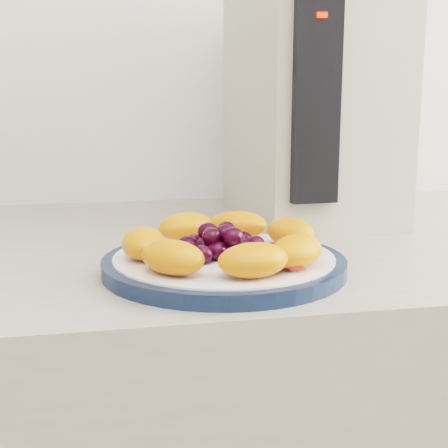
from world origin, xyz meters
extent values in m
cylinder|color=#12213D|center=(0.07, 1.04, 0.91)|extent=(0.25, 0.25, 0.01)
cylinder|color=white|center=(0.07, 1.04, 0.91)|extent=(0.23, 0.23, 0.02)
cube|color=#B5AD9C|center=(0.25, 1.30, 1.07)|extent=(0.20, 0.28, 0.34)
cube|color=black|center=(0.20, 1.16, 1.07)|extent=(0.06, 0.02, 0.25)
cube|color=#FF0C05|center=(0.20, 1.15, 1.17)|extent=(0.01, 0.01, 0.01)
ellipsoid|color=orange|center=(0.14, 1.07, 0.93)|extent=(0.06, 0.08, 0.03)
ellipsoid|color=orange|center=(0.10, 1.12, 0.93)|extent=(0.08, 0.07, 0.03)
ellipsoid|color=orange|center=(0.04, 1.12, 0.93)|extent=(0.08, 0.06, 0.03)
ellipsoid|color=orange|center=(-0.01, 1.05, 0.93)|extent=(0.05, 0.07, 0.03)
ellipsoid|color=orange|center=(0.01, 0.99, 0.93)|extent=(0.08, 0.08, 0.03)
ellipsoid|color=orange|center=(0.08, 0.96, 0.93)|extent=(0.07, 0.05, 0.03)
ellipsoid|color=orange|center=(0.13, 0.99, 0.93)|extent=(0.08, 0.08, 0.03)
ellipsoid|color=black|center=(0.07, 1.04, 0.93)|extent=(0.02, 0.02, 0.02)
ellipsoid|color=black|center=(0.09, 1.04, 0.93)|extent=(0.02, 0.02, 0.02)
ellipsoid|color=black|center=(0.08, 1.06, 0.93)|extent=(0.02, 0.02, 0.02)
ellipsoid|color=black|center=(0.06, 1.06, 0.93)|extent=(0.02, 0.02, 0.02)
ellipsoid|color=black|center=(0.05, 1.04, 0.93)|extent=(0.02, 0.02, 0.02)
ellipsoid|color=black|center=(0.06, 1.03, 0.93)|extent=(0.02, 0.02, 0.02)
ellipsoid|color=black|center=(0.08, 1.03, 0.93)|extent=(0.02, 0.02, 0.02)
ellipsoid|color=black|center=(0.10, 1.05, 0.93)|extent=(0.02, 0.02, 0.02)
ellipsoid|color=black|center=(0.09, 1.07, 0.93)|extent=(0.02, 0.02, 0.02)
ellipsoid|color=black|center=(0.08, 1.08, 0.93)|extent=(0.02, 0.02, 0.02)
ellipsoid|color=black|center=(0.06, 1.08, 0.93)|extent=(0.02, 0.02, 0.02)
ellipsoid|color=black|center=(0.04, 1.07, 0.93)|extent=(0.02, 0.02, 0.02)
ellipsoid|color=black|center=(0.03, 1.05, 0.93)|extent=(0.02, 0.02, 0.02)
ellipsoid|color=black|center=(0.03, 1.03, 0.93)|extent=(0.02, 0.02, 0.02)
ellipsoid|color=black|center=(0.04, 1.02, 0.93)|extent=(0.02, 0.02, 0.02)
ellipsoid|color=black|center=(0.07, 1.04, 0.94)|extent=(0.02, 0.02, 0.02)
ellipsoid|color=black|center=(0.07, 1.06, 0.94)|extent=(0.02, 0.02, 0.02)
ellipsoid|color=black|center=(0.05, 1.05, 0.94)|extent=(0.02, 0.02, 0.02)
ellipsoid|color=black|center=(0.05, 1.03, 0.94)|extent=(0.02, 0.02, 0.02)
ellipsoid|color=black|center=(0.07, 1.02, 0.94)|extent=(0.02, 0.02, 0.02)
ellipsoid|color=red|center=(0.11, 1.00, 0.93)|extent=(0.03, 0.03, 0.02)
ellipsoid|color=red|center=(0.13, 1.00, 0.93)|extent=(0.03, 0.03, 0.02)
ellipsoid|color=red|center=(0.12, 0.97, 0.93)|extent=(0.04, 0.04, 0.02)
camera|label=1|loc=(-0.06, 0.44, 1.08)|focal=50.00mm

